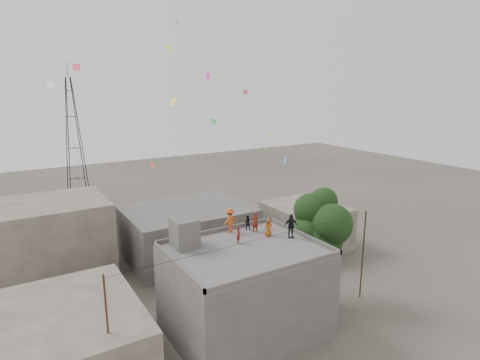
# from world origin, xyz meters

# --- Properties ---
(ground) EXTENTS (140.00, 140.00, 0.00)m
(ground) POSITION_xyz_m (0.00, 0.00, 0.00)
(ground) COLOR #423D36
(ground) RESTS_ON ground
(main_building) EXTENTS (10.00, 8.00, 6.10)m
(main_building) POSITION_xyz_m (0.00, 0.00, 3.05)
(main_building) COLOR #4C4947
(main_building) RESTS_ON ground
(parapet) EXTENTS (10.00, 8.00, 0.30)m
(parapet) POSITION_xyz_m (0.00, 0.00, 6.25)
(parapet) COLOR #4C4947
(parapet) RESTS_ON main_building
(stair_head_box) EXTENTS (1.60, 1.80, 2.00)m
(stair_head_box) POSITION_xyz_m (-3.20, 2.60, 7.10)
(stair_head_box) COLOR #4C4947
(stair_head_box) RESTS_ON main_building
(neighbor_west) EXTENTS (8.00, 10.00, 4.00)m
(neighbor_west) POSITION_xyz_m (-11.00, 2.00, 2.00)
(neighbor_west) COLOR #574F45
(neighbor_west) RESTS_ON ground
(neighbor_north) EXTENTS (12.00, 9.00, 5.00)m
(neighbor_north) POSITION_xyz_m (2.00, 14.00, 2.50)
(neighbor_north) COLOR #4C4947
(neighbor_north) RESTS_ON ground
(neighbor_northwest) EXTENTS (9.00, 8.00, 7.00)m
(neighbor_northwest) POSITION_xyz_m (-10.00, 16.00, 3.50)
(neighbor_northwest) COLOR #574F45
(neighbor_northwest) RESTS_ON ground
(neighbor_east) EXTENTS (7.00, 8.00, 4.40)m
(neighbor_east) POSITION_xyz_m (14.00, 10.00, 2.20)
(neighbor_east) COLOR #574F45
(neighbor_east) RESTS_ON ground
(tree) EXTENTS (4.90, 4.60, 9.10)m
(tree) POSITION_xyz_m (7.37, 0.60, 6.10)
(tree) COLOR black
(tree) RESTS_ON ground
(utility_line) EXTENTS (20.12, 0.62, 7.40)m
(utility_line) POSITION_xyz_m (0.50, -1.25, 3.83)
(utility_line) COLOR black
(utility_line) RESTS_ON ground
(transmission_tower) EXTENTS (2.97, 2.97, 20.01)m
(transmission_tower) POSITION_xyz_m (-4.00, 40.00, 9.07)
(transmission_tower) COLOR black
(transmission_tower) RESTS_ON ground
(person_red_adult) EXTENTS (0.58, 0.39, 1.57)m
(person_red_adult) POSITION_xyz_m (2.46, 2.49, 6.89)
(person_red_adult) COLOR maroon
(person_red_adult) RESTS_ON main_building
(person_orange_child) EXTENTS (0.75, 0.65, 1.29)m
(person_orange_child) POSITION_xyz_m (2.86, 1.29, 6.74)
(person_orange_child) COLOR #A84B13
(person_orange_child) RESTS_ON main_building
(person_dark_child) EXTENTS (0.68, 0.62, 1.13)m
(person_dark_child) POSITION_xyz_m (2.26, 3.25, 6.66)
(person_dark_child) COLOR black
(person_dark_child) RESTS_ON main_building
(person_dark_adult) EXTENTS (1.12, 0.68, 1.78)m
(person_dark_adult) POSITION_xyz_m (4.02, 0.15, 6.99)
(person_dark_adult) COLOR black
(person_dark_adult) RESTS_ON main_building
(person_orange_adult) EXTENTS (1.34, 0.99, 1.86)m
(person_orange_adult) POSITION_xyz_m (0.81, 3.40, 7.03)
(person_orange_adult) COLOR #C64E16
(person_orange_adult) RESTS_ON main_building
(person_red_child) EXTENTS (0.49, 0.50, 1.17)m
(person_red_child) POSITION_xyz_m (0.27, 1.24, 6.68)
(person_red_child) COLOR maroon
(person_red_child) RESTS_ON main_building
(kites) EXTENTS (17.62, 17.49, 12.17)m
(kites) POSITION_xyz_m (-0.29, 6.61, 15.89)
(kites) COLOR #FA3C1A
(kites) RESTS_ON ground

